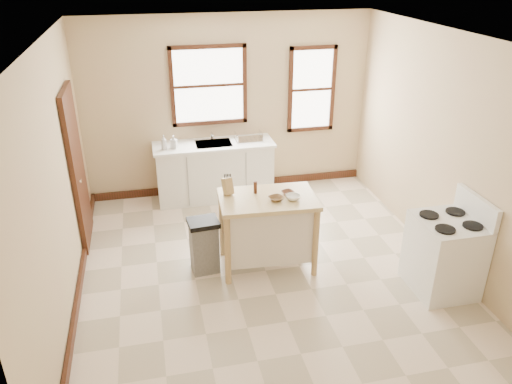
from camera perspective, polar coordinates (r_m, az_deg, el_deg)
The scene contains 23 objects.
floor at distance 6.30m, azimuth 1.11°, elevation -8.97°, with size 5.00×5.00×0.00m, color beige.
ceiling at distance 5.23m, azimuth 1.38°, elevation 17.11°, with size 5.00×5.00×0.00m, color white.
wall_back at distance 7.93m, azimuth -3.15°, elevation 9.73°, with size 4.50×0.04×2.80m, color #C7B583.
wall_left at distance 5.56m, azimuth -21.89°, elevation 0.65°, with size 0.04×5.00×2.80m, color #C7B583.
wall_right at distance 6.50m, azimuth 20.93°, elevation 4.37°, with size 0.04×5.00×2.80m, color #C7B583.
window_main at distance 7.78m, azimuth -5.42°, elevation 12.01°, with size 1.17×0.06×1.22m, color #311B0D, non-canonical shape.
window_side at distance 8.18m, azimuth 6.38°, elevation 11.57°, with size 0.77×0.06×1.37m, color #311B0D, non-canonical shape.
door_left at distance 6.87m, azimuth -19.75°, elevation 2.53°, with size 0.06×0.90×2.10m, color #311B0D.
baseboard_back at distance 8.37m, azimuth -2.90°, elevation 0.83°, with size 4.50×0.04×0.12m, color #311B0D.
baseboard_left at distance 6.21m, azimuth -19.57°, elevation -10.58°, with size 0.04×5.00×0.12m, color #311B0D.
sink_counter at distance 7.92m, azimuth -4.76°, elevation 2.44°, with size 1.86×0.62×0.92m, color white, non-canonical shape.
faucet at distance 7.89m, azimuth -5.10°, elevation 6.75°, with size 0.03×0.03×0.22m, color silver.
soap_bottle_a at distance 7.57m, azimuth -10.48°, elevation 5.59°, with size 0.09×0.09×0.22m, color #B2B2B2.
soap_bottle_b at distance 7.61m, azimuth -9.38°, elevation 5.69°, with size 0.09×0.09×0.20m, color #B2B2B2.
dish_rack at distance 7.85m, azimuth -0.85°, elevation 6.33°, with size 0.42×0.31×0.10m, color silver, non-canonical shape.
kitchen_island at distance 6.17m, azimuth 1.30°, elevation -4.56°, with size 1.16×0.74×0.95m, color tan, non-canonical shape.
knife_block at distance 5.98m, azimuth -3.26°, elevation 0.62°, with size 0.10×0.10×0.20m, color tan, non-canonical shape.
pepper_grinder at distance 6.01m, azimuth -0.08°, elevation 0.52°, with size 0.04×0.04×0.15m, color #401F11.
bowl_a at distance 5.87m, azimuth 2.31°, elevation -0.75°, with size 0.17×0.17×0.04m, color brown.
bowl_b at distance 6.03m, azimuth 3.65°, elevation -0.07°, with size 0.15×0.15×0.04m, color brown.
bowl_c at distance 5.89m, azimuth 4.25°, elevation -0.61°, with size 0.17×0.17×0.05m, color white.
trash_bin at distance 6.15m, azimuth -5.93°, elevation -6.11°, with size 0.36×0.30×0.70m, color gray, non-canonical shape.
gas_stove at distance 6.08m, azimuth 20.85°, elevation -5.70°, with size 0.72×0.73×1.17m, color white, non-canonical shape.
Camera 1 is at (-1.26, -5.02, 3.59)m, focal length 35.00 mm.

